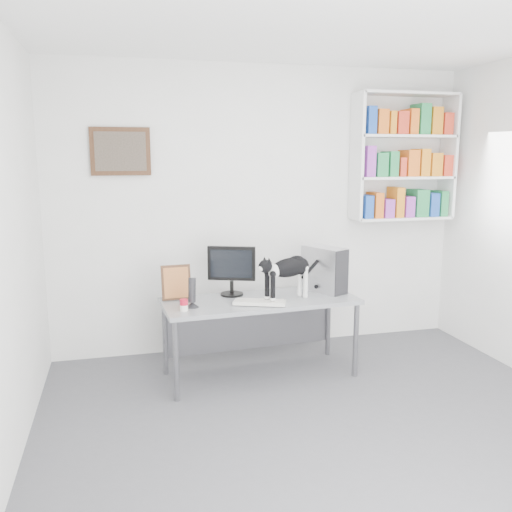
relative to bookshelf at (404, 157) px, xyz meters
name	(u,v)px	position (x,y,z in m)	size (l,w,h in m)	color
room	(346,241)	(-1.40, -1.85, -0.50)	(4.01, 4.01, 2.70)	#4B4B4F
bookshelf	(404,157)	(0.00, 0.00, 0.00)	(1.03, 0.28, 1.24)	silver
wall_art	(120,151)	(-2.70, 0.12, 0.05)	(0.52, 0.04, 0.42)	#482A17
desk	(260,337)	(-1.62, -0.61, -1.51)	(1.63, 0.63, 0.68)	gray
monitor	(232,270)	(-1.82, -0.43, -0.95)	(0.41, 0.20, 0.44)	black
keyboard	(260,302)	(-1.66, -0.77, -1.16)	(0.42, 0.16, 0.03)	beige
pc_tower	(324,269)	(-1.00, -0.50, -0.97)	(0.18, 0.40, 0.40)	#B6B6BB
speaker	(192,292)	(-2.20, -0.72, -1.05)	(0.11, 0.11, 0.25)	black
leaning_print	(176,282)	(-2.30, -0.45, -1.02)	(0.24, 0.10, 0.30)	#482A17
soup_can	(184,305)	(-2.28, -0.81, -1.13)	(0.06, 0.06, 0.09)	red
cat	(288,278)	(-1.40, -0.70, -0.99)	(0.60, 0.16, 0.37)	black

